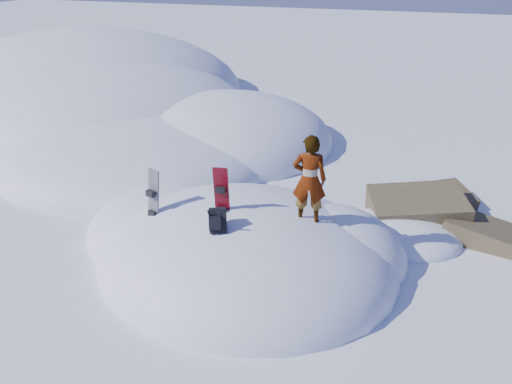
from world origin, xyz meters
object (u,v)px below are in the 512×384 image
(snowboard_dark, at_px, (153,205))
(backpack, at_px, (217,221))
(person, at_px, (309,180))
(snowboard_red, at_px, (222,202))

(snowboard_dark, height_order, backpack, snowboard_dark)
(snowboard_dark, distance_m, backpack, 1.90)
(backpack, distance_m, person, 2.07)
(snowboard_dark, height_order, person, person)
(snowboard_red, distance_m, snowboard_dark, 1.65)
(backpack, bearing_deg, snowboard_red, 80.87)
(snowboard_dark, xyz_separation_m, person, (3.40, 0.61, 0.87))
(snowboard_red, xyz_separation_m, person, (1.78, 0.46, 0.59))
(snowboard_dark, bearing_deg, snowboard_red, 23.63)
(snowboard_dark, bearing_deg, person, 28.44)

